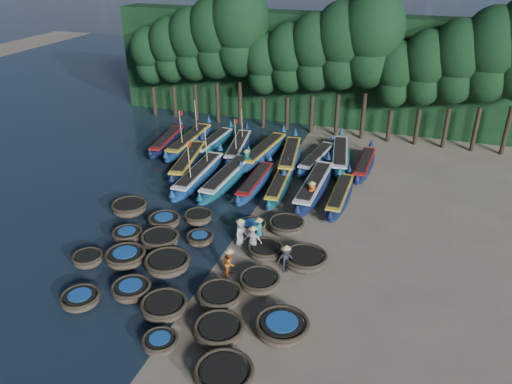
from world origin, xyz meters
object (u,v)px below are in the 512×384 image
(coracle_7, at_px, (164,307))
(coracle_9, at_px, (282,328))
(long_boat_4, at_px, (227,178))
(coracle_22, at_px, (198,217))
(fisherman_0, at_px, (241,232))
(long_boat_7, at_px, (314,187))
(long_boat_8, at_px, (340,196))
(coracle_6, at_px, (131,290))
(long_boat_9, at_px, (167,141))
(coracle_15, at_px, (127,235))
(fisherman_2, at_px, (229,262))
(coracle_4, at_px, (224,375))
(coracle_11, at_px, (126,257))
(long_boat_2, at_px, (188,162))
(long_boat_12, at_px, (238,148))
(long_boat_6, at_px, (279,186))
(fisherman_5, at_px, (247,161))
(coracle_23, at_px, (252,226))
(coracle_8, at_px, (219,331))
(coracle_20, at_px, (129,208))
(long_boat_14, at_px, (290,157))
(coracle_17, at_px, (200,238))
(long_boat_15, at_px, (317,159))
(coracle_10, at_px, (88,259))
(fisherman_6, at_px, (311,193))
(coracle_18, at_px, (265,250))
(long_boat_3, at_px, (199,175))
(coracle_16, at_px, (160,240))
(long_boat_13, at_px, (264,152))
(coracle_21, at_px, (164,221))
(coracle_5, at_px, (81,299))
(long_boat_11, at_px, (213,143))
(coracle_14, at_px, (259,281))
(fisherman_3, at_px, (286,259))
(long_boat_5, at_px, (255,182))
(long_boat_17, at_px, (364,165))
(fisherman_1, at_px, (259,230))
(coracle_24, at_px, (286,225))

(coracle_7, height_order, coracle_9, coracle_9)
(long_boat_4, bearing_deg, coracle_22, -84.60)
(fisherman_0, bearing_deg, long_boat_7, -2.38)
(long_boat_7, distance_m, long_boat_8, 1.99)
(coracle_6, bearing_deg, long_boat_9, 112.87)
(coracle_15, bearing_deg, fisherman_2, -9.81)
(coracle_4, distance_m, coracle_11, 10.07)
(long_boat_2, distance_m, long_boat_4, 4.32)
(long_boat_12, bearing_deg, long_boat_6, -57.20)
(fisherman_5, bearing_deg, coracle_23, -78.86)
(coracle_8, relative_size, long_boat_2, 0.31)
(coracle_20, relative_size, long_boat_14, 0.32)
(coracle_17, bearing_deg, coracle_20, 162.84)
(long_boat_15, bearing_deg, coracle_8, -81.77)
(coracle_10, distance_m, long_boat_14, 18.16)
(coracle_23, xyz_separation_m, fisherman_6, (2.63, 4.41, 0.54))
(coracle_18, height_order, long_boat_3, long_boat_3)
(coracle_9, height_order, coracle_15, coracle_9)
(coracle_16, bearing_deg, long_boat_4, 85.96)
(long_boat_13, bearing_deg, long_boat_2, -136.95)
(coracle_21, bearing_deg, coracle_5, -92.22)
(long_boat_11, bearing_deg, coracle_15, -83.04)
(coracle_14, height_order, fisherman_3, fisherman_3)
(coracle_14, relative_size, long_boat_11, 0.33)
(coracle_7, distance_m, coracle_18, 6.79)
(fisherman_6, bearing_deg, long_boat_5, 93.24)
(fisherman_3, bearing_deg, coracle_6, -173.01)
(coracle_4, xyz_separation_m, coracle_6, (-6.37, 3.56, -0.04))
(coracle_17, height_order, long_boat_15, long_boat_15)
(long_boat_9, xyz_separation_m, long_boat_17, (16.58, 0.42, -0.03))
(long_boat_12, xyz_separation_m, fisherman_1, (5.95, -12.44, 0.37))
(long_boat_7, xyz_separation_m, long_boat_8, (1.92, -0.53, -0.12))
(coracle_23, height_order, long_boat_4, long_boat_4)
(long_boat_15, bearing_deg, coracle_24, -79.53)
(coracle_4, height_order, coracle_15, coracle_4)
(coracle_8, bearing_deg, long_boat_5, 102.81)
(coracle_5, relative_size, coracle_9, 0.84)
(long_boat_4, height_order, fisherman_1, fisherman_1)
(coracle_4, xyz_separation_m, coracle_21, (-8.04, 10.08, -0.03))
(fisherman_1, bearing_deg, coracle_10, -27.98)
(coracle_14, height_order, long_boat_7, long_boat_7)
(coracle_16, distance_m, long_boat_17, 17.39)
(long_boat_3, relative_size, long_boat_13, 1.00)
(coracle_6, height_order, coracle_10, coracle_6)
(coracle_9, distance_m, coracle_14, 3.56)
(long_boat_7, bearing_deg, fisherman_1, -101.90)
(coracle_6, height_order, long_boat_13, long_boat_13)
(coracle_8, bearing_deg, long_boat_11, 113.89)
(coracle_14, bearing_deg, fisherman_3, 64.27)
(fisherman_1, bearing_deg, long_boat_15, -152.68)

